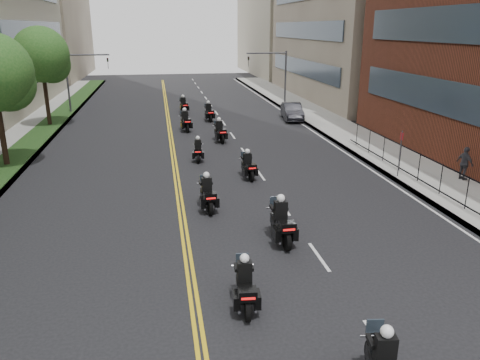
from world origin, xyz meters
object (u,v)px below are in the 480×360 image
object	(u,v)px
motorcycle_8	(185,122)
motorcycle_6	(198,151)
motorcycle_10	(184,106)
motorcycle_2	(245,287)
motorcycle_4	(207,195)
motorcycle_5	(248,167)
motorcycle_7	(220,132)
motorcycle_9	(209,113)
motorcycle_3	(281,223)
parked_sedan	(292,111)
pedestrian_c	(465,163)

from	to	relation	value
motorcycle_8	motorcycle_6	bearing A→B (deg)	-95.94
motorcycle_6	motorcycle_10	xyz separation A→B (m)	(0.08, 17.07, 0.08)
motorcycle_2	motorcycle_4	world-z (taller)	motorcycle_4
motorcycle_2	motorcycle_6	xyz separation A→B (m)	(0.02, 16.10, -0.05)
motorcycle_8	motorcycle_5	bearing A→B (deg)	-85.96
motorcycle_7	motorcycle_9	size ratio (longest dim) A/B	0.99
motorcycle_3	motorcycle_2	bearing A→B (deg)	-118.72
motorcycle_3	parked_sedan	distance (m)	24.99
motorcycle_2	motorcycle_3	bearing A→B (deg)	66.64
motorcycle_3	motorcycle_10	bearing A→B (deg)	93.15
motorcycle_5	motorcycle_9	distance (m)	16.64
motorcycle_6	motorcycle_9	world-z (taller)	motorcycle_9
motorcycle_2	pedestrian_c	size ratio (longest dim) A/B	1.25
motorcycle_3	motorcycle_5	size ratio (longest dim) A/B	1.17
motorcycle_5	motorcycle_6	bearing A→B (deg)	116.34
motorcycle_10	motorcycle_4	bearing A→B (deg)	-98.58
motorcycle_8	motorcycle_9	distance (m)	4.49
motorcycle_6	motorcycle_8	world-z (taller)	motorcycle_8
motorcycle_3	motorcycle_8	xyz separation A→B (m)	(-2.39, 20.81, -0.02)
motorcycle_5	motorcycle_8	xyz separation A→B (m)	(-2.62, 12.77, 0.09)
motorcycle_4	motorcycle_8	bearing A→B (deg)	86.24
motorcycle_6	motorcycle_2	bearing A→B (deg)	-85.15
motorcycle_6	parked_sedan	distance (m)	15.15
motorcycle_4	motorcycle_9	distance (m)	20.99
motorcycle_7	motorcycle_8	xyz separation A→B (m)	(-2.21, 4.08, 0.04)
motorcycle_5	parked_sedan	world-z (taller)	motorcycle_5
motorcycle_2	motorcycle_3	xyz separation A→B (m)	(2.16, 4.10, 0.09)
pedestrian_c	motorcycle_9	bearing A→B (deg)	18.75
motorcycle_7	motorcycle_9	distance (m)	7.94
motorcycle_2	motorcycle_7	distance (m)	20.93
motorcycle_3	motorcycle_10	distance (m)	29.15
motorcycle_10	motorcycle_9	bearing A→B (deg)	-73.77
motorcycle_5	motorcycle_7	bearing A→B (deg)	88.17
motorcycle_5	motorcycle_10	bearing A→B (deg)	91.67
motorcycle_10	pedestrian_c	distance (m)	27.24
motorcycle_7	motorcycle_8	bearing A→B (deg)	111.89
motorcycle_3	motorcycle_4	distance (m)	4.52
motorcycle_6	pedestrian_c	world-z (taller)	pedestrian_c
motorcycle_5	parked_sedan	xyz separation A→B (m)	(6.99, 15.88, 0.10)
motorcycle_4	motorcycle_8	size ratio (longest dim) A/B	0.95
motorcycle_5	motorcycle_7	distance (m)	8.70
motorcycle_4	motorcycle_8	xyz separation A→B (m)	(0.04, 17.00, 0.04)
motorcycle_5	pedestrian_c	distance (m)	11.42
motorcycle_7	motorcycle_10	bearing A→B (deg)	92.10
motorcycle_8	motorcycle_9	xyz separation A→B (m)	(2.29, 3.86, -0.03)
motorcycle_5	motorcycle_7	size ratio (longest dim) A/B	0.92
motorcycle_6	motorcycle_3	bearing A→B (deg)	-74.97
parked_sedan	motorcycle_2	bearing A→B (deg)	-101.26
motorcycle_8	pedestrian_c	world-z (taller)	pedestrian_c
motorcycle_4	parked_sedan	size ratio (longest dim) A/B	0.52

